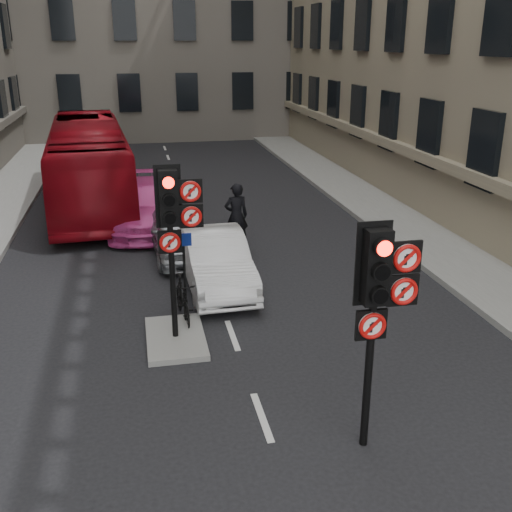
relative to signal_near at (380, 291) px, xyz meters
name	(u,v)px	position (x,y,z in m)	size (l,w,h in m)	color
ground	(293,502)	(-1.49, -0.99, -2.58)	(120.00, 120.00, 0.00)	black
pavement_right	(406,221)	(5.71, 11.01, -2.50)	(3.00, 50.00, 0.16)	gray
centre_island	(176,338)	(-2.69, 4.01, -2.52)	(1.20, 2.00, 0.12)	gray
signal_near	(380,291)	(0.00, 0.00, 0.00)	(0.91, 0.40, 3.58)	black
signal_far	(174,216)	(-2.60, 4.00, 0.12)	(0.91, 0.40, 3.58)	black
car_silver	(179,232)	(-2.14, 9.39, -1.89)	(1.64, 4.07, 1.39)	#A5A8AC
car_white	(216,260)	(-1.44, 6.80, -1.88)	(1.48, 4.25, 1.40)	white
car_pink	(144,205)	(-3.07, 12.34, -1.83)	(2.12, 5.21, 1.51)	#E0429B
bus_red	(89,164)	(-4.94, 15.72, -1.01)	(2.64, 11.28, 3.14)	maroon
motorcycle	(183,299)	(-2.44, 5.01, -2.09)	(0.46, 1.63, 0.98)	black
motorcyclist	(236,216)	(-0.41, 9.68, -1.59)	(0.72, 0.47, 1.98)	black
info_sign	(184,265)	(-2.39, 4.74, -1.17)	(0.34, 0.10, 2.00)	black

